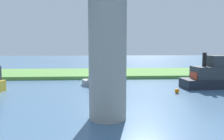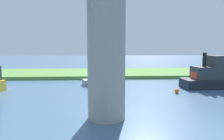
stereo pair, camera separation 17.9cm
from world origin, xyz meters
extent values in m
plane|color=#4C7093|center=(0.00, 0.00, 0.00)|extent=(160.00, 160.00, 0.00)
cube|color=#5B9342|center=(0.00, -6.00, 0.25)|extent=(80.00, 12.00, 0.50)
cylinder|color=#9E998E|center=(-0.14, 18.57, 4.85)|extent=(2.65, 2.65, 9.69)
cylinder|color=#2D334C|center=(-0.77, -2.11, 0.78)|extent=(0.29, 0.29, 0.55)
cylinder|color=red|center=(-0.77, -2.11, 1.35)|extent=(0.41, 0.41, 0.60)
sphere|color=tan|center=(-0.77, -2.11, 1.77)|extent=(0.24, 0.24, 0.24)
cylinder|color=brown|center=(1.71, -1.94, 0.90)|extent=(0.20, 0.20, 0.80)
cube|color=#1E232D|center=(-14.03, 7.55, 0.57)|extent=(8.64, 3.30, 1.13)
cube|color=#33383D|center=(-14.50, 7.52, 1.89)|extent=(6.93, 2.92, 1.51)
cylinder|color=black|center=(-12.33, 7.64, 3.49)|extent=(0.47, 0.47, 1.70)
cube|color=#D84C2D|center=(-11.77, 7.67, 1.56)|extent=(1.60, 1.78, 0.85)
cube|color=#99999E|center=(0.20, 4.29, 0.37)|extent=(4.99, 2.99, 0.73)
cube|color=silver|center=(0.80, 4.48, 1.15)|extent=(2.02, 1.78, 0.84)
sphere|color=orange|center=(-8.07, 10.43, 0.25)|extent=(0.50, 0.50, 0.50)
camera|label=1|loc=(0.52, 34.41, 5.24)|focal=36.49mm
camera|label=2|loc=(0.34, 34.42, 5.24)|focal=36.49mm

